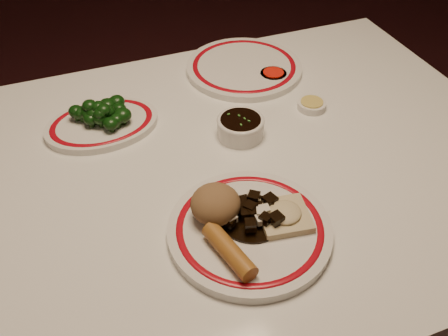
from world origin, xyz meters
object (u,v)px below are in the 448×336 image
(fried_wonton, at_px, (284,215))
(broccoli_pile, at_px, (101,112))
(spring_roll, at_px, (229,251))
(broccoli_plate, at_px, (102,124))
(soy_bowl, at_px, (240,127))
(rice_mound, at_px, (216,204))
(main_plate, at_px, (250,230))
(stirfry_heap, at_px, (254,214))
(dining_table, at_px, (233,193))

(fried_wonton, bearing_deg, broccoli_pile, 120.87)
(fried_wonton, distance_m, broccoli_pile, 0.46)
(spring_roll, relative_size, broccoli_plate, 0.45)
(broccoli_pile, bearing_deg, broccoli_plate, -152.77)
(soy_bowl, bearing_deg, fried_wonton, -96.11)
(broccoli_plate, bearing_deg, spring_roll, -74.42)
(broccoli_pile, bearing_deg, spring_roll, -74.78)
(spring_roll, bearing_deg, rice_mound, 70.23)
(broccoli_pile, bearing_deg, main_plate, -65.92)
(broccoli_plate, distance_m, soy_bowl, 0.30)
(spring_roll, height_order, fried_wonton, spring_roll)
(fried_wonton, relative_size, broccoli_plate, 0.38)
(soy_bowl, bearing_deg, main_plate, -109.18)
(stirfry_heap, bearing_deg, spring_roll, -138.25)
(broccoli_plate, bearing_deg, soy_bowl, -26.30)
(dining_table, relative_size, rice_mound, 14.15)
(fried_wonton, bearing_deg, rice_mound, 156.08)
(fried_wonton, distance_m, soy_bowl, 0.26)
(main_plate, bearing_deg, broccoli_plate, 114.47)
(main_plate, xyz_separation_m, stirfry_heap, (0.01, 0.02, 0.02))
(broccoli_pile, bearing_deg, stirfry_heap, -63.28)
(main_plate, relative_size, fried_wonton, 3.29)
(rice_mound, bearing_deg, stirfry_heap, -24.52)
(dining_table, distance_m, soy_bowl, 0.14)
(dining_table, height_order, spring_roll, spring_roll)
(main_plate, distance_m, rice_mound, 0.07)
(spring_roll, distance_m, soy_bowl, 0.33)
(stirfry_heap, relative_size, broccoli_plate, 0.45)
(broccoli_plate, bearing_deg, broccoli_pile, 27.23)
(spring_roll, xyz_separation_m, fried_wonton, (0.12, 0.04, -0.01))
(broccoli_plate, height_order, broccoli_pile, broccoli_pile)
(spring_roll, relative_size, stirfry_heap, 1.00)
(rice_mound, relative_size, stirfry_heap, 0.76)
(stirfry_heap, bearing_deg, broccoli_plate, 117.13)
(rice_mound, relative_size, broccoli_plate, 0.34)
(rice_mound, bearing_deg, soy_bowl, 57.81)
(main_plate, distance_m, stirfry_heap, 0.03)
(dining_table, xyz_separation_m, spring_roll, (-0.10, -0.23, 0.13))
(rice_mound, xyz_separation_m, broccoli_plate, (-0.13, 0.34, -0.04))
(rice_mound, height_order, stirfry_heap, rice_mound)
(dining_table, xyz_separation_m, soy_bowl, (0.04, 0.07, 0.11))
(spring_roll, distance_m, fried_wonton, 0.12)
(spring_roll, relative_size, fried_wonton, 1.18)
(main_plate, xyz_separation_m, spring_roll, (-0.06, -0.05, 0.02))
(fried_wonton, relative_size, stirfry_heap, 0.85)
(main_plate, bearing_deg, spring_roll, -140.30)
(spring_roll, height_order, broccoli_plate, spring_roll)
(dining_table, xyz_separation_m, main_plate, (-0.05, -0.19, 0.10))
(broccoli_pile, height_order, soy_bowl, broccoli_pile)
(stirfry_heap, bearing_deg, fried_wonton, -23.16)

